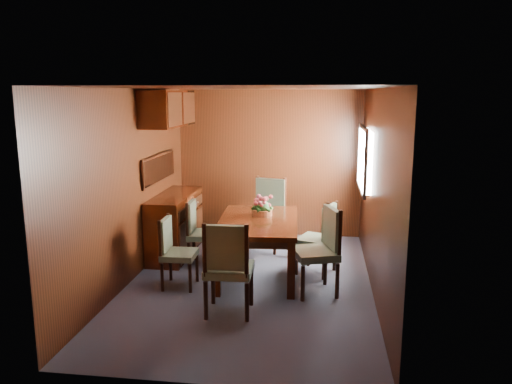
# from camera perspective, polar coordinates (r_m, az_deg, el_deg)

# --- Properties ---
(ground) EXTENTS (4.50, 4.50, 0.00)m
(ground) POSITION_cam_1_polar(r_m,az_deg,el_deg) (6.37, -0.72, -10.35)
(ground) COLOR #393D4E
(ground) RESTS_ON ground
(room_shell) EXTENTS (3.06, 4.52, 2.41)m
(room_shell) POSITION_cam_1_polar(r_m,az_deg,el_deg) (6.31, -1.25, 4.75)
(room_shell) COLOR black
(room_shell) RESTS_ON ground
(sideboard) EXTENTS (0.48, 1.40, 0.90)m
(sideboard) POSITION_cam_1_polar(r_m,az_deg,el_deg) (7.42, -9.20, -3.68)
(sideboard) COLOR black
(sideboard) RESTS_ON ground
(dining_table) EXTENTS (1.08, 1.65, 0.75)m
(dining_table) POSITION_cam_1_polar(r_m,az_deg,el_deg) (6.44, 0.27, -4.07)
(dining_table) COLOR black
(dining_table) RESTS_ON ground
(chair_left_near) EXTENTS (0.41, 0.42, 0.88)m
(chair_left_near) POSITION_cam_1_polar(r_m,az_deg,el_deg) (6.19, -9.36, -6.36)
(chair_left_near) COLOR black
(chair_left_near) RESTS_ON ground
(chair_left_far) EXTENTS (0.44, 0.46, 0.92)m
(chair_left_far) POSITION_cam_1_polar(r_m,az_deg,el_deg) (6.91, -6.54, -4.22)
(chair_left_far) COLOR black
(chair_left_far) RESTS_ON ground
(chair_right_near) EXTENTS (0.61, 0.62, 1.05)m
(chair_right_near) POSITION_cam_1_polar(r_m,az_deg,el_deg) (5.95, 7.53, -6.05)
(chair_right_near) COLOR black
(chair_right_near) RESTS_ON ground
(chair_right_far) EXTENTS (0.57, 0.58, 0.95)m
(chair_right_far) POSITION_cam_1_polar(r_m,az_deg,el_deg) (6.58, 7.51, -4.86)
(chair_right_far) COLOR black
(chair_right_far) RESTS_ON ground
(chair_head) EXTENTS (0.51, 0.49, 1.05)m
(chair_head) POSITION_cam_1_polar(r_m,az_deg,el_deg) (5.30, -3.25, -8.16)
(chair_head) COLOR black
(chair_head) RESTS_ON ground
(chair_foot) EXTENTS (0.62, 0.60, 1.08)m
(chair_foot) POSITION_cam_1_polar(r_m,az_deg,el_deg) (7.61, 1.36, -2.00)
(chair_foot) COLOR black
(chair_foot) RESTS_ON ground
(flower_centerpiece) EXTENTS (0.29, 0.29, 0.29)m
(flower_centerpiece) POSITION_cam_1_polar(r_m,az_deg,el_deg) (6.59, 0.71, -1.54)
(flower_centerpiece) COLOR #C76D3C
(flower_centerpiece) RESTS_ON dining_table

